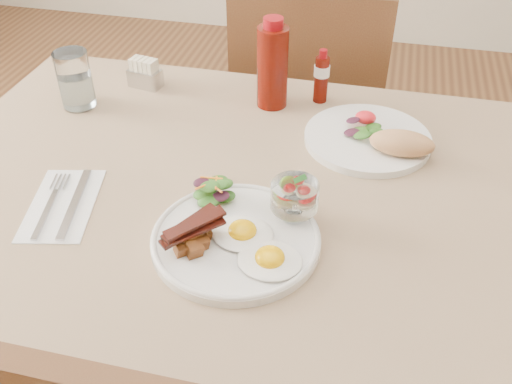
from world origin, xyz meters
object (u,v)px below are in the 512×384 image
object	(u,v)px
hot_sauce_bottle	(321,77)
table	(259,221)
chair_far	(309,114)
second_plate	(376,139)
main_plate	(236,240)
ketchup_bottle	(272,66)
fruit_cup	(295,196)
sugar_caddy	(145,75)
water_glass	(76,83)

from	to	relation	value
hot_sauce_bottle	table	bearing A→B (deg)	-100.34
chair_far	second_plate	world-z (taller)	chair_far
second_plate	hot_sauce_bottle	distance (m)	0.22
chair_far	main_plate	bearing A→B (deg)	-90.15
chair_far	second_plate	xyz separation A→B (m)	(0.20, -0.48, 0.24)
main_plate	hot_sauce_bottle	size ratio (longest dim) A/B	2.23
hot_sauce_bottle	ketchup_bottle	bearing A→B (deg)	-158.08
fruit_cup	ketchup_bottle	bearing A→B (deg)	107.21
hot_sauce_bottle	sugar_caddy	xyz separation A→B (m)	(-0.42, -0.03, -0.03)
fruit_cup	water_glass	world-z (taller)	water_glass
chair_far	fruit_cup	world-z (taller)	chair_far
table	hot_sauce_bottle	world-z (taller)	hot_sauce_bottle
hot_sauce_bottle	sugar_caddy	distance (m)	0.42
fruit_cup	water_glass	xyz separation A→B (m)	(-0.55, 0.29, -0.00)
chair_far	ketchup_bottle	bearing A→B (deg)	-96.56
ketchup_bottle	water_glass	xyz separation A→B (m)	(-0.43, -0.11, -0.04)
main_plate	hot_sauce_bottle	xyz separation A→B (m)	(0.07, 0.51, 0.05)
chair_far	sugar_caddy	xyz separation A→B (m)	(-0.35, -0.34, 0.26)
ketchup_bottle	hot_sauce_bottle	xyz separation A→B (m)	(0.10, 0.04, -0.04)
chair_far	fruit_cup	size ratio (longest dim) A/B	11.38
second_plate	water_glass	distance (m)	0.67
table	chair_far	world-z (taller)	chair_far
table	water_glass	bearing A→B (deg)	156.89
fruit_cup	hot_sauce_bottle	xyz separation A→B (m)	(-0.02, 0.44, -0.00)
ketchup_bottle	hot_sauce_bottle	bearing A→B (deg)	21.92
table	hot_sauce_bottle	xyz separation A→B (m)	(0.06, 0.35, 0.15)
table	fruit_cup	bearing A→B (deg)	-48.10
table	ketchup_bottle	distance (m)	0.36
main_plate	sugar_caddy	xyz separation A→B (m)	(-0.35, 0.48, 0.02)
ketchup_bottle	sugar_caddy	xyz separation A→B (m)	(-0.31, 0.02, -0.06)
table	main_plate	xyz separation A→B (m)	(-0.00, -0.16, 0.10)
main_plate	fruit_cup	size ratio (longest dim) A/B	3.43
table	water_glass	world-z (taller)	water_glass
hot_sauce_bottle	water_glass	bearing A→B (deg)	-164.38
main_plate	second_plate	xyz separation A→B (m)	(0.20, 0.35, 0.01)
fruit_cup	ketchup_bottle	distance (m)	0.42
fruit_cup	hot_sauce_bottle	size ratio (longest dim) A/B	0.65
main_plate	fruit_cup	xyz separation A→B (m)	(0.08, 0.07, 0.05)
table	ketchup_bottle	bearing A→B (deg)	97.69
water_glass	second_plate	bearing A→B (deg)	-1.13
second_plate	water_glass	world-z (taller)	water_glass
fruit_cup	main_plate	bearing A→B (deg)	-139.85
table	chair_far	xyz separation A→B (m)	(0.00, 0.66, -0.14)
main_plate	water_glass	distance (m)	0.59
table	hot_sauce_bottle	bearing A→B (deg)	79.66
chair_far	hot_sauce_bottle	distance (m)	0.43
second_plate	water_glass	bearing A→B (deg)	178.87
fruit_cup	sugar_caddy	bearing A→B (deg)	136.65
fruit_cup	second_plate	bearing A→B (deg)	66.63
second_plate	ketchup_bottle	size ratio (longest dim) A/B	1.30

